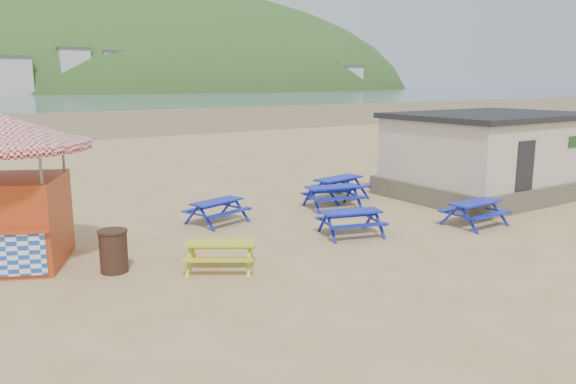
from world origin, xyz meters
TOP-DOWN VIEW (x-y plane):
  - ground at (0.00, 0.00)m, footprint 400.00×400.00m
  - wet_sand at (0.00, 55.00)m, footprint 400.00×400.00m
  - picnic_table_blue_a at (-0.32, 2.78)m, footprint 2.02×1.79m
  - picnic_table_blue_b at (3.96, 2.44)m, footprint 2.12×1.86m
  - picnic_table_blue_c at (5.03, 3.45)m, footprint 2.23×1.92m
  - picnic_table_blue_d at (2.24, -0.61)m, footprint 2.02×1.80m
  - picnic_table_blue_f at (6.12, -1.84)m, footprint 1.82×1.49m
  - picnic_table_yellow at (-2.22, -1.18)m, footprint 2.04×1.95m
  - ice_cream_kiosk at (-6.20, 1.90)m, footprint 5.37×5.37m
  - litter_bin at (-4.35, 0.03)m, footprint 0.68×0.68m
  - amenity_block at (10.50, 1.00)m, footprint 7.40×5.40m
  - headland_town at (90.00, 229.68)m, footprint 264.00×144.00m

SIDE VIEW (x-z plane):
  - headland_town at x=90.00m, z-range -63.91..44.09m
  - ground at x=0.00m, z-range 0.00..0.00m
  - wet_sand at x=0.00m, z-range 0.00..0.00m
  - picnic_table_yellow at x=-2.22m, z-range 0.00..0.67m
  - picnic_table_blue_a at x=-0.32m, z-range 0.00..0.72m
  - picnic_table_blue_d at x=2.24m, z-range 0.00..0.72m
  - picnic_table_blue_f at x=6.12m, z-range 0.00..0.74m
  - picnic_table_blue_b at x=3.96m, z-range 0.00..0.77m
  - picnic_table_blue_c at x=5.03m, z-range 0.00..0.83m
  - litter_bin at x=-4.35m, z-range 0.01..1.01m
  - amenity_block at x=10.50m, z-range -0.01..3.14m
  - ice_cream_kiosk at x=-6.20m, z-range 0.47..4.09m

